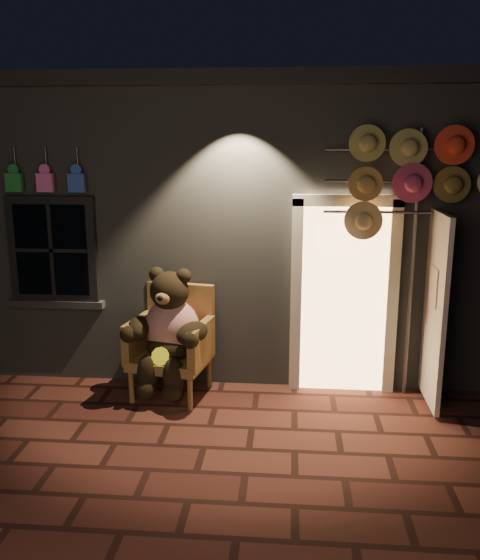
# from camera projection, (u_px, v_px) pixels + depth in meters

# --- Properties ---
(ground) EXTENTS (60.00, 60.00, 0.00)m
(ground) POSITION_uv_depth(u_px,v_px,m) (204.00, 447.00, 5.43)
(ground) COLOR #572A21
(ground) RESTS_ON ground
(shop_building) EXTENTS (7.30, 5.95, 3.51)m
(shop_building) POSITION_uv_depth(u_px,v_px,m) (241.00, 209.00, 8.90)
(shop_building) COLOR slate
(shop_building) RESTS_ON ground
(wicker_armchair) EXTENTS (0.93, 0.87, 1.19)m
(wicker_armchair) POSITION_uv_depth(u_px,v_px,m) (174.00, 341.00, 6.52)
(wicker_armchair) COLOR olive
(wicker_armchair) RESTS_ON ground
(teddy_bear) EXTENTS (0.96, 0.82, 1.35)m
(teddy_bear) POSITION_uv_depth(u_px,v_px,m) (169.00, 331.00, 6.34)
(teddy_bear) COLOR #B02012
(teddy_bear) RESTS_ON ground
(hat_rack) EXTENTS (1.86, 0.22, 2.89)m
(hat_rack) POSITION_uv_depth(u_px,v_px,m) (422.00, 174.00, 5.94)
(hat_rack) COLOR #59595E
(hat_rack) RESTS_ON ground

